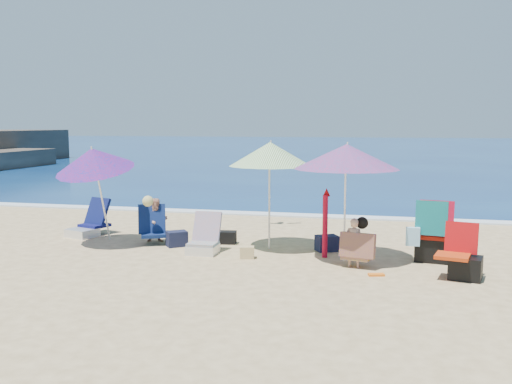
% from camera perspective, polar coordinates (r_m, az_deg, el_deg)
% --- Properties ---
extents(ground, '(120.00, 120.00, 0.00)m').
position_cam_1_polar(ground, '(9.46, 0.40, -7.40)').
color(ground, '#D8BC84').
rests_on(ground, ground).
extents(sea, '(120.00, 80.00, 0.12)m').
position_cam_1_polar(sea, '(54.03, 11.01, 4.29)').
color(sea, navy).
rests_on(sea, ground).
extents(foam, '(120.00, 0.50, 0.04)m').
position_cam_1_polar(foam, '(14.37, 4.89, -2.38)').
color(foam, white).
rests_on(foam, ground).
extents(umbrella_turquoise, '(1.90, 1.90, 2.03)m').
position_cam_1_polar(umbrella_turquoise, '(9.61, 9.10, 3.54)').
color(umbrella_turquoise, white).
rests_on(umbrella_turquoise, ground).
extents(umbrella_striped, '(1.62, 1.62, 2.03)m').
position_cam_1_polar(umbrella_striped, '(10.42, 1.43, 3.84)').
color(umbrella_striped, silver).
rests_on(umbrella_striped, ground).
extents(umbrella_blue, '(1.69, 1.74, 2.03)m').
position_cam_1_polar(umbrella_blue, '(11.17, -16.04, 3.19)').
color(umbrella_blue, silver).
rests_on(umbrella_blue, ground).
extents(furled_umbrella, '(0.16, 0.20, 1.22)m').
position_cam_1_polar(furled_umbrella, '(9.96, 7.00, -2.78)').
color(furled_umbrella, '#AA0C23').
rests_on(furled_umbrella, ground).
extents(chair_navy, '(0.77, 0.97, 0.76)m').
position_cam_1_polar(chair_navy, '(12.39, -16.51, -3.29)').
color(chair_navy, '#0D114D').
rests_on(chair_navy, ground).
extents(chair_rainbow, '(0.53, 0.64, 0.72)m').
position_cam_1_polar(chair_rainbow, '(10.34, -5.27, -5.10)').
color(chair_rainbow, '#DF774E').
rests_on(chair_rainbow, ground).
extents(camp_chair_left, '(0.76, 0.63, 0.85)m').
position_cam_1_polar(camp_chair_left, '(9.17, 20.16, -6.66)').
color(camp_chair_left, '#BC330D').
rests_on(camp_chair_left, ground).
extents(camp_chair_right, '(0.83, 0.72, 1.07)m').
position_cam_1_polar(camp_chair_right, '(10.13, 17.35, -4.52)').
color(camp_chair_right, '#AD180C').
rests_on(camp_chair_right, ground).
extents(person_center, '(0.59, 0.52, 0.83)m').
position_cam_1_polar(person_center, '(9.37, 10.04, -5.12)').
color(person_center, tan).
rests_on(person_center, ground).
extents(person_left, '(0.75, 0.78, 0.97)m').
position_cam_1_polar(person_left, '(11.34, -10.06, -2.82)').
color(person_left, tan).
rests_on(person_left, ground).
extents(bag_navy_a, '(0.46, 0.44, 0.29)m').
position_cam_1_polar(bag_navy_a, '(10.96, -7.98, -4.68)').
color(bag_navy_a, '#171B33').
rests_on(bag_navy_a, ground).
extents(bag_black_a, '(0.36, 0.28, 0.24)m').
position_cam_1_polar(bag_black_a, '(11.12, -2.89, -4.59)').
color(bag_black_a, black).
rests_on(bag_black_a, ground).
extents(bag_tan, '(0.27, 0.22, 0.21)m').
position_cam_1_polar(bag_tan, '(9.92, -0.91, -6.10)').
color(bag_tan, tan).
rests_on(bag_tan, ground).
extents(bag_navy_b, '(0.47, 0.44, 0.29)m').
position_cam_1_polar(bag_navy_b, '(10.56, 7.15, -5.14)').
color(bag_navy_b, '#171B34').
rests_on(bag_navy_b, ground).
extents(orange_item, '(0.27, 0.18, 0.03)m').
position_cam_1_polar(orange_item, '(9.03, 12.02, -8.15)').
color(orange_item, orange).
rests_on(orange_item, ground).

